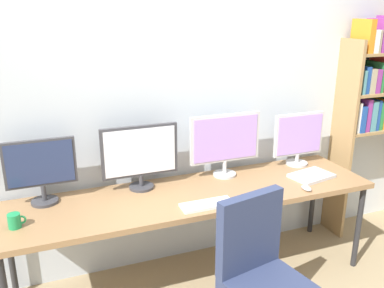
{
  "coord_description": "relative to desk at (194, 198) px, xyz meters",
  "views": [
    {
      "loc": [
        -0.98,
        -1.91,
        2.0
      ],
      "look_at": [
        0.0,
        0.65,
        1.09
      ],
      "focal_mm": 38.57,
      "sensor_mm": 36.0,
      "label": 1
    }
  ],
  "objects": [
    {
      "name": "wall_back",
      "position": [
        0.0,
        0.42,
        0.61
      ],
      "size": [
        5.06,
        0.1,
        2.6
      ],
      "color": "silver",
      "rests_on": "ground_plane"
    },
    {
      "name": "desk",
      "position": [
        0.0,
        0.0,
        0.0
      ],
      "size": [
        2.66,
        0.68,
        0.74
      ],
      "color": "#936D47",
      "rests_on": "ground_plane"
    },
    {
      "name": "bookshelf",
      "position": [
        1.84,
        0.23,
        0.61
      ],
      "size": [
        0.83,
        0.28,
        1.95
      ],
      "color": "#9E7A4C",
      "rests_on": "ground_plane"
    },
    {
      "name": "monitor_far_left",
      "position": [
        -1.01,
        0.21,
        0.3
      ],
      "size": [
        0.46,
        0.18,
        0.45
      ],
      "color": "#38383D",
      "rests_on": "desk"
    },
    {
      "name": "monitor_center_left",
      "position": [
        -0.34,
        0.21,
        0.31
      ],
      "size": [
        0.56,
        0.18,
        0.47
      ],
      "color": "#38383D",
      "rests_on": "desk"
    },
    {
      "name": "monitor_center_right",
      "position": [
        0.34,
        0.21,
        0.33
      ],
      "size": [
        0.57,
        0.18,
        0.5
      ],
      "color": "silver",
      "rests_on": "desk"
    },
    {
      "name": "monitor_far_right",
      "position": [
        1.01,
        0.21,
        0.28
      ],
      "size": [
        0.45,
        0.18,
        0.44
      ],
      "color": "silver",
      "rests_on": "desk"
    },
    {
      "name": "keyboard_main",
      "position": [
        0.0,
        -0.23,
        0.06
      ],
      "size": [
        0.36,
        0.13,
        0.02
      ],
      "primitive_type": "cube",
      "color": "silver",
      "rests_on": "desk"
    },
    {
      "name": "computer_mouse",
      "position": [
        0.77,
        -0.26,
        0.06
      ],
      "size": [
        0.06,
        0.1,
        0.03
      ],
      "primitive_type": "ellipsoid",
      "color": "silver",
      "rests_on": "desk"
    },
    {
      "name": "laptop_closed",
      "position": [
        0.96,
        -0.07,
        0.06
      ],
      "size": [
        0.36,
        0.28,
        0.02
      ],
      "primitive_type": "cube",
      "rotation": [
        0.0,
        0.0,
        0.2
      ],
      "color": "silver",
      "rests_on": "desk"
    },
    {
      "name": "coffee_mug",
      "position": [
        -1.19,
        -0.08,
        0.09
      ],
      "size": [
        0.11,
        0.08,
        0.09
      ],
      "color": "#1E8C4C",
      "rests_on": "desk"
    }
  ]
}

